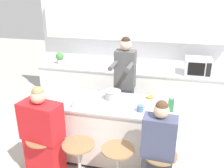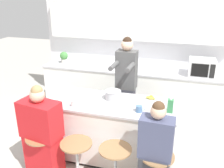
# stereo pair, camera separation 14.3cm
# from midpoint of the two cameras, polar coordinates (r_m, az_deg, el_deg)

# --- Properties ---
(ground_plane) EXTENTS (16.00, 16.00, 0.00)m
(ground_plane) POSITION_cam_midpoint_polar(r_m,az_deg,el_deg) (4.03, -1.33, -16.09)
(ground_plane) COLOR #B2ADA3
(wall_back) EXTENTS (4.00, 0.22, 2.70)m
(wall_back) POSITION_cam_midpoint_polar(r_m,az_deg,el_deg) (5.15, 4.09, 11.12)
(wall_back) COLOR white
(wall_back) RESTS_ON ground_plane
(back_counter) EXTENTS (3.71, 0.67, 0.93)m
(back_counter) POSITION_cam_midpoint_polar(r_m,az_deg,el_deg) (5.15, 3.18, -1.38)
(back_counter) COLOR white
(back_counter) RESTS_ON ground_plane
(kitchen_island) EXTENTS (1.88, 0.78, 0.92)m
(kitchen_island) POSITION_cam_midpoint_polar(r_m,az_deg,el_deg) (3.77, -1.39, -10.46)
(kitchen_island) COLOR black
(kitchen_island) RESTS_ON ground_plane
(bar_stool_leftmost) EXTENTS (0.40, 0.40, 0.63)m
(bar_stool_leftmost) POSITION_cam_midpoint_polar(r_m,az_deg,el_deg) (3.57, -16.46, -15.37)
(bar_stool_leftmost) COLOR #997047
(bar_stool_leftmost) RESTS_ON ground_plane
(bar_stool_center_left) EXTENTS (0.40, 0.40, 0.63)m
(bar_stool_center_left) POSITION_cam_midpoint_polar(r_m,az_deg,el_deg) (3.37, -8.76, -17.09)
(bar_stool_center_left) COLOR #997047
(bar_stool_center_left) RESTS_ON ground_plane
(bar_stool_center_right) EXTENTS (0.40, 0.40, 0.63)m
(bar_stool_center_right) POSITION_cam_midpoint_polar(r_m,az_deg,el_deg) (3.26, 0.02, -18.32)
(bar_stool_center_right) COLOR #997047
(bar_stool_center_right) RESTS_ON ground_plane
(person_cooking) EXTENTS (0.34, 0.57, 1.74)m
(person_cooking) POSITION_cam_midpoint_polar(r_m,az_deg,el_deg) (4.10, 1.91, -1.17)
(person_cooking) COLOR #383842
(person_cooking) RESTS_ON ground_plane
(person_wrapped_blanket) EXTENTS (0.56, 0.37, 1.34)m
(person_wrapped_blanket) POSITION_cam_midpoint_polar(r_m,az_deg,el_deg) (3.44, -16.66, -11.78)
(person_wrapped_blanket) COLOR red
(person_wrapped_blanket) RESTS_ON ground_plane
(person_seated_near) EXTENTS (0.39, 0.28, 1.32)m
(person_seated_near) POSITION_cam_midpoint_polar(r_m,az_deg,el_deg) (3.07, 9.05, -16.10)
(person_seated_near) COLOR #333338
(person_seated_near) RESTS_ON ground_plane
(cooking_pot) EXTENTS (0.32, 0.23, 0.13)m
(cooking_pot) POSITION_cam_midpoint_polar(r_m,az_deg,el_deg) (3.62, -0.90, -2.53)
(cooking_pot) COLOR #B7BABC
(cooking_pot) RESTS_ON kitchen_island
(fruit_bowl) EXTENTS (0.20, 0.20, 0.06)m
(fruit_bowl) POSITION_cam_midpoint_polar(r_m,az_deg,el_deg) (3.66, -13.70, -3.51)
(fruit_bowl) COLOR white
(fruit_bowl) RESTS_ON kitchen_island
(coffee_cup_near) EXTENTS (0.12, 0.08, 0.10)m
(coffee_cup_near) POSITION_cam_midpoint_polar(r_m,az_deg,el_deg) (3.44, -9.72, -4.55)
(coffee_cup_near) COLOR white
(coffee_cup_near) RESTS_ON kitchen_island
(coffee_cup_far) EXTENTS (0.12, 0.09, 0.09)m
(coffee_cup_far) POSITION_cam_midpoint_polar(r_m,az_deg,el_deg) (3.30, 5.20, -5.56)
(coffee_cup_far) COLOR #4C7099
(coffee_cup_far) RESTS_ON kitchen_island
(banana_bunch) EXTENTS (0.16, 0.11, 0.05)m
(banana_bunch) POSITION_cam_midpoint_polar(r_m,az_deg,el_deg) (3.70, 7.60, -2.90)
(banana_bunch) COLOR yellow
(banana_bunch) RESTS_ON kitchen_island
(juice_carton) EXTENTS (0.07, 0.07, 0.20)m
(juice_carton) POSITION_cam_midpoint_polar(r_m,az_deg,el_deg) (3.35, 12.13, -4.62)
(juice_carton) COLOR #38844C
(juice_carton) RESTS_ON kitchen_island
(microwave) EXTENTS (0.46, 0.38, 0.31)m
(microwave) POSITION_cam_midpoint_polar(r_m,az_deg,el_deg) (4.86, 18.24, 3.86)
(microwave) COLOR white
(microwave) RESTS_ON back_counter
(potted_plant) EXTENTS (0.17, 0.17, 0.24)m
(potted_plant) POSITION_cam_midpoint_polar(r_m,az_deg,el_deg) (5.42, -12.60, 5.92)
(potted_plant) COLOR beige
(potted_plant) RESTS_ON back_counter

